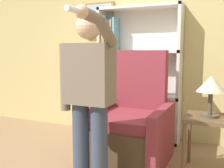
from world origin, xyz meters
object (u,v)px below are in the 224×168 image
(bookcase, at_px, (130,76))
(person_standing, at_px, (89,93))
(side_table, at_px, (209,126))
(table_lamp, at_px, (211,86))
(armchair, at_px, (131,127))

(bookcase, xyz_separation_m, person_standing, (0.21, -1.63, -0.01))
(side_table, bearing_deg, person_standing, -139.80)
(bookcase, relative_size, side_table, 3.11)
(side_table, relative_size, table_lamp, 1.46)
(table_lamp, bearing_deg, side_table, 90.00)
(bookcase, height_order, side_table, bookcase)
(bookcase, bearing_deg, armchair, -68.62)
(table_lamp, bearing_deg, person_standing, -139.80)
(table_lamp, bearing_deg, bookcase, 144.57)
(bookcase, bearing_deg, person_standing, -82.65)
(armchair, bearing_deg, table_lamp, -3.71)
(side_table, distance_m, table_lamp, 0.41)
(side_table, bearing_deg, bookcase, 144.57)
(bookcase, relative_size, armchair, 1.48)
(armchair, distance_m, side_table, 0.87)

